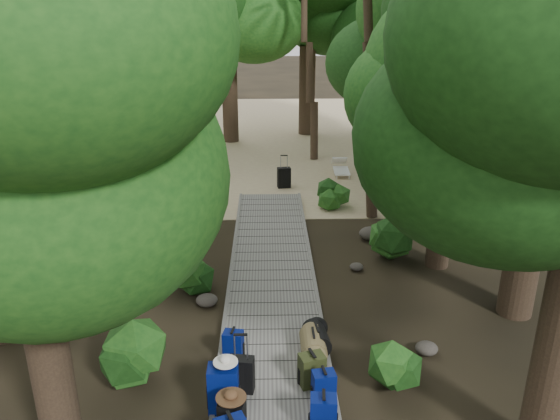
{
  "coord_description": "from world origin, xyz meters",
  "views": [
    {
      "loc": [
        -0.09,
        -10.03,
        5.99
      ],
      "look_at": [
        0.23,
        3.18,
        1.0
      ],
      "focal_mm": 35.0,
      "sensor_mm": 36.0,
      "label": 1
    }
  ],
  "objects_px": {
    "backpack_right_c": "(324,386)",
    "duffel_right_black": "(316,338)",
    "suitcase_on_boardwalk": "(242,374)",
    "sun_lounger": "(342,168)",
    "backpack_right_d": "(312,368)",
    "backpack_left_c": "(223,386)",
    "kayak": "(197,164)",
    "backpack_right_b": "(323,413)",
    "duffel_right_khaki": "(313,344)",
    "backpack_left_d": "(233,342)",
    "backpack_left_b": "(232,418)",
    "lone_suitcase_on_sand": "(284,178)"
  },
  "relations": [
    {
      "from": "backpack_right_c",
      "to": "duffel_right_khaki",
      "type": "height_order",
      "value": "backpack_right_c"
    },
    {
      "from": "backpack_left_b",
      "to": "backpack_left_d",
      "type": "height_order",
      "value": "backpack_left_b"
    },
    {
      "from": "duffel_right_khaki",
      "to": "lone_suitcase_on_sand",
      "type": "distance_m",
      "value": 9.88
    },
    {
      "from": "backpack_right_b",
      "to": "backpack_right_d",
      "type": "bearing_deg",
      "value": 98.8
    },
    {
      "from": "duffel_right_khaki",
      "to": "kayak",
      "type": "relative_size",
      "value": 0.22
    },
    {
      "from": "backpack_left_c",
      "to": "kayak",
      "type": "xyz_separation_m",
      "value": [
        -2.04,
        13.73,
        -0.38
      ]
    },
    {
      "from": "backpack_right_b",
      "to": "backpack_right_d",
      "type": "height_order",
      "value": "backpack_right_b"
    },
    {
      "from": "backpack_left_c",
      "to": "sun_lounger",
      "type": "xyz_separation_m",
      "value": [
        3.46,
        12.6,
        -0.25
      ]
    },
    {
      "from": "sun_lounger",
      "to": "lone_suitcase_on_sand",
      "type": "bearing_deg",
      "value": -145.44
    },
    {
      "from": "backpack_right_b",
      "to": "duffel_right_khaki",
      "type": "relative_size",
      "value": 1.01
    },
    {
      "from": "backpack_left_b",
      "to": "lone_suitcase_on_sand",
      "type": "distance_m",
      "value": 11.85
    },
    {
      "from": "suitcase_on_boardwalk",
      "to": "sun_lounger",
      "type": "distance_m",
      "value": 12.58
    },
    {
      "from": "sun_lounger",
      "to": "backpack_right_c",
      "type": "bearing_deg",
      "value": -96.42
    },
    {
      "from": "backpack_right_c",
      "to": "duffel_right_black",
      "type": "height_order",
      "value": "backpack_right_c"
    },
    {
      "from": "duffel_right_black",
      "to": "kayak",
      "type": "xyz_separation_m",
      "value": [
        -3.6,
        12.17,
        -0.16
      ]
    },
    {
      "from": "backpack_left_b",
      "to": "suitcase_on_boardwalk",
      "type": "xyz_separation_m",
      "value": [
        0.1,
        1.01,
        -0.03
      ]
    },
    {
      "from": "backpack_right_d",
      "to": "duffel_right_khaki",
      "type": "xyz_separation_m",
      "value": [
        0.08,
        0.78,
        -0.08
      ]
    },
    {
      "from": "backpack_left_b",
      "to": "suitcase_on_boardwalk",
      "type": "distance_m",
      "value": 1.02
    },
    {
      "from": "backpack_left_c",
      "to": "backpack_left_d",
      "type": "xyz_separation_m",
      "value": [
        0.07,
        1.38,
        -0.16
      ]
    },
    {
      "from": "backpack_left_b",
      "to": "backpack_right_b",
      "type": "xyz_separation_m",
      "value": [
        1.32,
        0.05,
        0.01
      ]
    },
    {
      "from": "duffel_right_khaki",
      "to": "sun_lounger",
      "type": "distance_m",
      "value": 11.43
    },
    {
      "from": "suitcase_on_boardwalk",
      "to": "sun_lounger",
      "type": "relative_size",
      "value": 0.35
    },
    {
      "from": "backpack_right_d",
      "to": "kayak",
      "type": "xyz_separation_m",
      "value": [
        -3.44,
        13.17,
        -0.26
      ]
    },
    {
      "from": "backpack_right_b",
      "to": "suitcase_on_boardwalk",
      "type": "bearing_deg",
      "value": 146.48
    },
    {
      "from": "backpack_left_d",
      "to": "kayak",
      "type": "relative_size",
      "value": 0.17
    },
    {
      "from": "backpack_left_b",
      "to": "kayak",
      "type": "xyz_separation_m",
      "value": [
        -2.2,
        14.31,
        -0.28
      ]
    },
    {
      "from": "duffel_right_khaki",
      "to": "duffel_right_black",
      "type": "xyz_separation_m",
      "value": [
        0.08,
        0.22,
        -0.01
      ]
    },
    {
      "from": "lone_suitcase_on_sand",
      "to": "suitcase_on_boardwalk",
      "type": "bearing_deg",
      "value": -104.47
    },
    {
      "from": "backpack_right_b",
      "to": "duffel_right_black",
      "type": "xyz_separation_m",
      "value": [
        0.09,
        2.09,
        -0.13
      ]
    },
    {
      "from": "backpack_left_c",
      "to": "backpack_right_b",
      "type": "distance_m",
      "value": 1.57
    },
    {
      "from": "backpack_right_b",
      "to": "backpack_right_c",
      "type": "xyz_separation_m",
      "value": [
        0.07,
        0.66,
        -0.04
      ]
    },
    {
      "from": "backpack_right_c",
      "to": "lone_suitcase_on_sand",
      "type": "xyz_separation_m",
      "value": [
        -0.27,
        11.09,
        -0.05
      ]
    },
    {
      "from": "backpack_right_d",
      "to": "suitcase_on_boardwalk",
      "type": "xyz_separation_m",
      "value": [
        -1.14,
        -0.13,
        -0.0
      ]
    },
    {
      "from": "duffel_right_khaki",
      "to": "sun_lounger",
      "type": "xyz_separation_m",
      "value": [
        1.98,
        11.25,
        -0.04
      ]
    },
    {
      "from": "duffel_right_khaki",
      "to": "backpack_right_b",
      "type": "bearing_deg",
      "value": -90.79
    },
    {
      "from": "backpack_right_b",
      "to": "duffel_right_khaki",
      "type": "distance_m",
      "value": 1.87
    },
    {
      "from": "backpack_left_d",
      "to": "suitcase_on_boardwalk",
      "type": "height_order",
      "value": "suitcase_on_boardwalk"
    },
    {
      "from": "backpack_left_c",
      "to": "duffel_right_khaki",
      "type": "relative_size",
      "value": 1.26
    },
    {
      "from": "backpack_right_b",
      "to": "kayak",
      "type": "distance_m",
      "value": 14.69
    },
    {
      "from": "suitcase_on_boardwalk",
      "to": "lone_suitcase_on_sand",
      "type": "height_order",
      "value": "suitcase_on_boardwalk"
    },
    {
      "from": "backpack_right_c",
      "to": "duffel_right_black",
      "type": "xyz_separation_m",
      "value": [
        0.01,
        1.43,
        -0.09
      ]
    },
    {
      "from": "duffel_right_black",
      "to": "kayak",
      "type": "distance_m",
      "value": 12.69
    },
    {
      "from": "backpack_right_d",
      "to": "kayak",
      "type": "relative_size",
      "value": 0.2
    },
    {
      "from": "backpack_right_b",
      "to": "lone_suitcase_on_sand",
      "type": "bearing_deg",
      "value": 95.65
    },
    {
      "from": "backpack_right_d",
      "to": "backpack_left_c",
      "type": "bearing_deg",
      "value": -175.38
    },
    {
      "from": "duffel_right_khaki",
      "to": "backpack_left_d",
      "type": "bearing_deg",
      "value": 177.73
    },
    {
      "from": "backpack_left_d",
      "to": "backpack_right_d",
      "type": "xyz_separation_m",
      "value": [
        1.33,
        -0.82,
        0.04
      ]
    },
    {
      "from": "backpack_right_b",
      "to": "backpack_left_d",
      "type": "bearing_deg",
      "value": 131.09
    },
    {
      "from": "backpack_right_d",
      "to": "suitcase_on_boardwalk",
      "type": "bearing_deg",
      "value": 169.26
    },
    {
      "from": "backpack_left_c",
      "to": "sun_lounger",
      "type": "distance_m",
      "value": 13.07
    }
  ]
}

